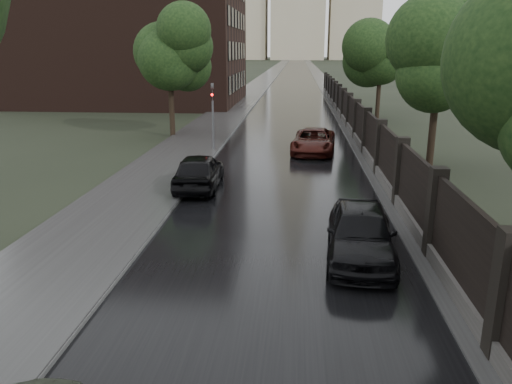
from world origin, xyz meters
name	(u,v)px	position (x,y,z in m)	size (l,w,h in m)	color
road	(296,65)	(0.00, 190.00, 0.01)	(8.00, 420.00, 0.02)	black
sidewalk_left	(280,65)	(-6.00, 190.00, 0.08)	(4.00, 420.00, 0.16)	#2D2D2D
verge_right	(311,65)	(5.50, 190.00, 0.04)	(3.00, 420.00, 0.08)	#2D2D2D
fence_right	(353,120)	(4.60, 32.01, 1.01)	(0.45, 75.72, 2.70)	#383533
tree_left_far	(169,59)	(-8.00, 30.00, 5.24)	(4.25, 4.25, 7.39)	black
tree_right_b	(438,69)	(7.50, 22.00, 4.95)	(4.08, 4.08, 7.01)	black
tree_right_c	(381,61)	(7.50, 40.00, 4.95)	(4.08, 4.08, 7.01)	black
traffic_light	(213,111)	(-4.30, 24.99, 2.40)	(0.16, 0.32, 4.00)	#59595E
brick_building	(127,10)	(-18.00, 52.00, 10.00)	(24.00, 18.00, 20.00)	black
hatchback_left	(199,171)	(-3.60, 16.89, 0.78)	(1.84, 4.58, 1.56)	black
car_right_near	(360,233)	(2.49, 9.71, 0.80)	(1.89, 4.71, 1.60)	black
car_right_far	(314,141)	(1.60, 25.03, 0.71)	(2.36, 5.12, 1.42)	#330F0B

